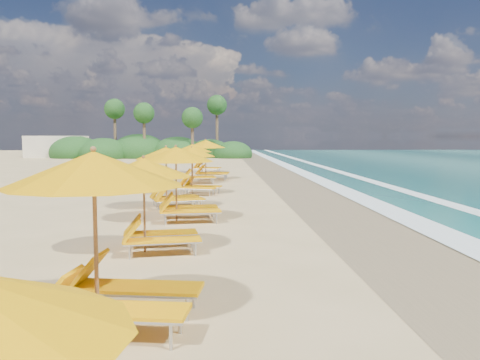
# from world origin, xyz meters

# --- Properties ---
(ground) EXTENTS (160.00, 160.00, 0.00)m
(ground) POSITION_xyz_m (0.00, 0.00, 0.00)
(ground) COLOR tan
(ground) RESTS_ON ground
(wet_sand) EXTENTS (4.00, 160.00, 0.01)m
(wet_sand) POSITION_xyz_m (4.00, 0.00, 0.01)
(wet_sand) COLOR #887451
(wet_sand) RESTS_ON ground
(surf_foam) EXTENTS (4.00, 160.00, 0.01)m
(surf_foam) POSITION_xyz_m (6.70, 0.00, 0.03)
(surf_foam) COLOR white
(surf_foam) RESTS_ON ground
(station_2) EXTENTS (3.04, 2.88, 2.59)m
(station_2) POSITION_xyz_m (-2.31, -10.06, 1.45)
(station_2) COLOR olive
(station_2) RESTS_ON ground
(station_3) EXTENTS (2.70, 2.57, 2.29)m
(station_3) POSITION_xyz_m (-2.32, -5.56, 1.28)
(station_3) COLOR olive
(station_3) RESTS_ON ground
(station_4) EXTENTS (2.86, 2.71, 2.47)m
(station_4) POSITION_xyz_m (-1.92, -1.37, 1.38)
(station_4) COLOR olive
(station_4) RESTS_ON ground
(station_5) EXTENTS (3.03, 2.95, 2.39)m
(station_5) POSITION_xyz_m (-2.56, 1.51, 1.34)
(station_5) COLOR olive
(station_5) RESTS_ON ground
(station_6) EXTENTS (2.90, 2.83, 2.28)m
(station_6) POSITION_xyz_m (-1.85, 5.94, 1.28)
(station_6) COLOR olive
(station_6) RESTS_ON ground
(station_7) EXTENTS (2.72, 2.57, 2.34)m
(station_7) POSITION_xyz_m (-2.10, 11.35, 1.31)
(station_7) COLOR olive
(station_7) RESTS_ON ground
(station_8) EXTENTS (2.97, 2.79, 2.57)m
(station_8) POSITION_xyz_m (-1.38, 13.86, 1.44)
(station_8) COLOR olive
(station_8) RESTS_ON ground
(station_9) EXTENTS (2.91, 2.80, 2.36)m
(station_9) POSITION_xyz_m (-1.84, 19.65, 1.32)
(station_9) COLOR olive
(station_9) RESTS_ON ground
(treeline) EXTENTS (25.80, 8.80, 9.74)m
(treeline) POSITION_xyz_m (-9.94, 45.51, 1.00)
(treeline) COLOR #163D14
(treeline) RESTS_ON ground
(beach_building) EXTENTS (7.00, 5.00, 2.80)m
(beach_building) POSITION_xyz_m (-22.00, 48.00, 1.40)
(beach_building) COLOR beige
(beach_building) RESTS_ON ground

